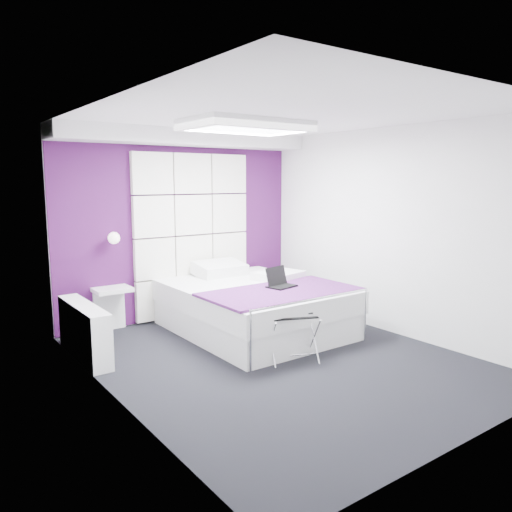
{
  "coord_description": "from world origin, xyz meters",
  "views": [
    {
      "loc": [
        -3.28,
        -4.09,
        1.94
      ],
      "look_at": [
        -0.05,
        0.35,
        1.1
      ],
      "focal_mm": 35.0,
      "sensor_mm": 36.0,
      "label": 1
    }
  ],
  "objects_px": {
    "radiator": "(84,331)",
    "nightstand": "(112,290)",
    "laptop": "(279,282)",
    "wall_lamp": "(113,238)",
    "luggage_rack": "(293,338)",
    "bed": "(253,305)"
  },
  "relations": [
    {
      "from": "nightstand",
      "to": "luggage_rack",
      "type": "height_order",
      "value": "nightstand"
    },
    {
      "from": "bed",
      "to": "nightstand",
      "type": "xyz_separation_m",
      "value": [
        -1.49,
        1.0,
        0.22
      ]
    },
    {
      "from": "bed",
      "to": "luggage_rack",
      "type": "relative_size",
      "value": 4.48
    },
    {
      "from": "wall_lamp",
      "to": "bed",
      "type": "height_order",
      "value": "wall_lamp"
    },
    {
      "from": "nightstand",
      "to": "luggage_rack",
      "type": "relative_size",
      "value": 0.91
    },
    {
      "from": "luggage_rack",
      "to": "radiator",
      "type": "bearing_deg",
      "value": 164.48
    },
    {
      "from": "laptop",
      "to": "radiator",
      "type": "bearing_deg",
      "value": 151.32
    },
    {
      "from": "bed",
      "to": "laptop",
      "type": "xyz_separation_m",
      "value": [
        0.12,
        -0.39,
        0.36
      ]
    },
    {
      "from": "wall_lamp",
      "to": "luggage_rack",
      "type": "relative_size",
      "value": 0.3
    },
    {
      "from": "radiator",
      "to": "nightstand",
      "type": "relative_size",
      "value": 2.62
    },
    {
      "from": "wall_lamp",
      "to": "laptop",
      "type": "relative_size",
      "value": 0.43
    },
    {
      "from": "luggage_rack",
      "to": "bed",
      "type": "bearing_deg",
      "value": 98.73
    },
    {
      "from": "wall_lamp",
      "to": "radiator",
      "type": "distance_m",
      "value": 1.35
    },
    {
      "from": "wall_lamp",
      "to": "nightstand",
      "type": "height_order",
      "value": "wall_lamp"
    },
    {
      "from": "radiator",
      "to": "laptop",
      "type": "distance_m",
      "value": 2.34
    },
    {
      "from": "radiator",
      "to": "luggage_rack",
      "type": "relative_size",
      "value": 2.37
    },
    {
      "from": "bed",
      "to": "laptop",
      "type": "height_order",
      "value": "laptop"
    },
    {
      "from": "nightstand",
      "to": "laptop",
      "type": "xyz_separation_m",
      "value": [
        1.61,
        -1.4,
        0.14
      ]
    },
    {
      "from": "nightstand",
      "to": "wall_lamp",
      "type": "bearing_deg",
      "value": 38.18
    },
    {
      "from": "nightstand",
      "to": "luggage_rack",
      "type": "bearing_deg",
      "value": -60.49
    },
    {
      "from": "luggage_rack",
      "to": "laptop",
      "type": "distance_m",
      "value": 0.95
    },
    {
      "from": "wall_lamp",
      "to": "nightstand",
      "type": "distance_m",
      "value": 0.66
    }
  ]
}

